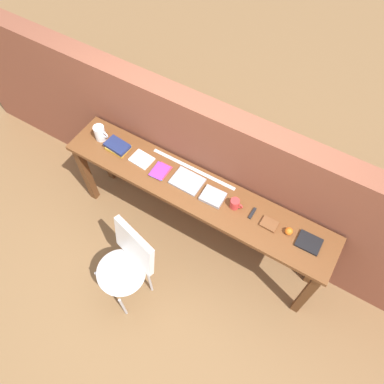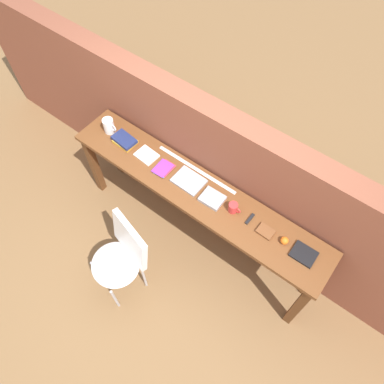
% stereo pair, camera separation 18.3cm
% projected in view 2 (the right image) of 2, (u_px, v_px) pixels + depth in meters
% --- Properties ---
extents(ground_plane, '(40.00, 40.00, 0.00)m').
position_uv_depth(ground_plane, '(177.00, 256.00, 3.77)').
color(ground_plane, brown).
extents(brick_wall_back, '(6.00, 0.20, 1.50)m').
position_uv_depth(brick_wall_back, '(218.00, 172.00, 3.41)').
color(brick_wall_back, brown).
rests_on(brick_wall_back, ground).
extents(sideboard, '(2.50, 0.44, 0.88)m').
position_uv_depth(sideboard, '(195.00, 198.00, 3.28)').
color(sideboard, brown).
rests_on(sideboard, ground).
extents(chair_white_moulded, '(0.54, 0.55, 0.89)m').
position_uv_depth(chair_white_moulded, '(121.00, 256.00, 3.21)').
color(chair_white_moulded, white).
rests_on(chair_white_moulded, ground).
extents(pitcher_white, '(0.14, 0.10, 0.18)m').
position_uv_depth(pitcher_white, '(109.00, 126.00, 3.44)').
color(pitcher_white, white).
rests_on(pitcher_white, sideboard).
extents(book_stack_leftmost, '(0.23, 0.16, 0.06)m').
position_uv_depth(book_stack_leftmost, '(125.00, 141.00, 3.41)').
color(book_stack_leftmost, gold).
rests_on(book_stack_leftmost, sideboard).
extents(magazine_cycling, '(0.20, 0.16, 0.01)m').
position_uv_depth(magazine_cycling, '(147.00, 155.00, 3.35)').
color(magazine_cycling, white).
rests_on(magazine_cycling, sideboard).
extents(pamphlet_pile_colourful, '(0.15, 0.18, 0.01)m').
position_uv_depth(pamphlet_pile_colourful, '(164.00, 168.00, 3.27)').
color(pamphlet_pile_colourful, yellow).
rests_on(pamphlet_pile_colourful, sideboard).
extents(book_open_centre, '(0.27, 0.21, 0.02)m').
position_uv_depth(book_open_centre, '(189.00, 181.00, 3.19)').
color(book_open_centre, '#9E9EA3').
rests_on(book_open_centre, sideboard).
extents(book_grey_hardcover, '(0.19, 0.16, 0.03)m').
position_uv_depth(book_grey_hardcover, '(212.00, 199.00, 3.09)').
color(book_grey_hardcover, '#9E9EA3').
rests_on(book_grey_hardcover, sideboard).
extents(mug, '(0.11, 0.08, 0.09)m').
position_uv_depth(mug, '(233.00, 208.00, 3.01)').
color(mug, red).
rests_on(mug, sideboard).
extents(multitool_folded, '(0.02, 0.11, 0.02)m').
position_uv_depth(multitool_folded, '(250.00, 219.00, 3.00)').
color(multitool_folded, black).
rests_on(multitool_folded, sideboard).
extents(leather_journal_brown, '(0.13, 0.10, 0.02)m').
position_uv_depth(leather_journal_brown, '(265.00, 231.00, 2.93)').
color(leather_journal_brown, brown).
rests_on(leather_journal_brown, sideboard).
extents(sports_ball_small, '(0.06, 0.06, 0.06)m').
position_uv_depth(sports_ball_small, '(284.00, 241.00, 2.87)').
color(sports_ball_small, orange).
rests_on(sports_ball_small, sideboard).
extents(book_repair_rightmost, '(0.19, 0.16, 0.02)m').
position_uv_depth(book_repair_rightmost, '(304.00, 254.00, 2.83)').
color(book_repair_rightmost, black).
rests_on(book_repair_rightmost, sideboard).
extents(ruler_metal_back_edge, '(0.82, 0.03, 0.00)m').
position_uv_depth(ruler_metal_back_edge, '(196.00, 169.00, 3.27)').
color(ruler_metal_back_edge, silver).
rests_on(ruler_metal_back_edge, sideboard).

